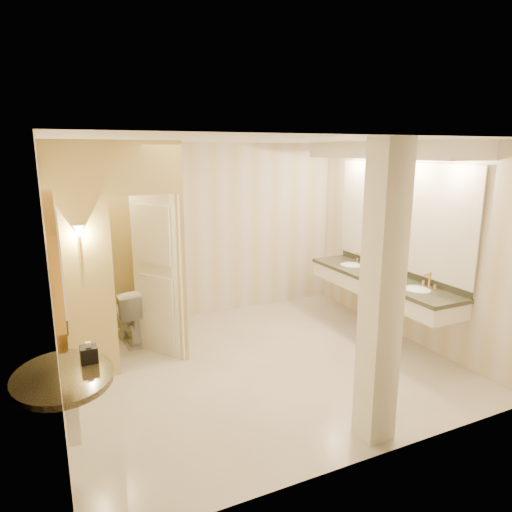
{
  "coord_description": "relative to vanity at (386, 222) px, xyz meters",
  "views": [
    {
      "loc": [
        -2.24,
        -4.69,
        2.6
      ],
      "look_at": [
        0.05,
        0.2,
        1.33
      ],
      "focal_mm": 32.0,
      "sensor_mm": 36.0,
      "label": 1
    }
  ],
  "objects": [
    {
      "name": "vanity",
      "position": [
        0.0,
        0.0,
        0.0
      ],
      "size": [
        0.75,
        2.75,
        2.09
      ],
      "color": "white",
      "rests_on": "floor"
    },
    {
      "name": "tissue_box",
      "position": [
        -4.0,
        -1.08,
        -0.69
      ],
      "size": [
        0.14,
        0.14,
        0.13
      ],
      "primitive_type": "cube",
      "rotation": [
        0.0,
        0.0,
        0.01
      ],
      "color": "black",
      "rests_on": "console_shelf"
    },
    {
      "name": "console_shelf",
      "position": [
        -4.19,
        -1.22,
        -0.29
      ],
      "size": [
        0.96,
        0.96,
        1.93
      ],
      "color": "black",
      "rests_on": "floor"
    },
    {
      "name": "toilet_closet",
      "position": [
        -3.11,
        0.83,
        -0.24
      ],
      "size": [
        1.5,
        1.55,
        2.7
      ],
      "color": "#E8D079",
      "rests_on": "floor"
    },
    {
      "name": "soap_bottle_c",
      "position": [
        -0.03,
        -0.14,
        -0.66
      ],
      "size": [
        0.09,
        0.1,
        0.19
      ],
      "primitive_type": "imported",
      "rotation": [
        0.0,
        0.0,
        -0.35
      ],
      "color": "#C6B28C",
      "rests_on": "vanity"
    },
    {
      "name": "wall_left",
      "position": [
        -4.23,
        -0.14,
        -0.28
      ],
      "size": [
        0.02,
        4.0,
        2.7
      ],
      "primitive_type": "cube",
      "color": "beige",
      "rests_on": "floor"
    },
    {
      "name": "wall_front",
      "position": [
        -1.98,
        -2.14,
        -0.28
      ],
      "size": [
        4.5,
        0.02,
        2.7
      ],
      "primitive_type": "cube",
      "color": "beige",
      "rests_on": "floor"
    },
    {
      "name": "soap_bottle_b",
      "position": [
        -0.08,
        0.17,
        -0.7
      ],
      "size": [
        0.11,
        0.11,
        0.11
      ],
      "primitive_type": "imported",
      "rotation": [
        0.0,
        0.0,
        0.35
      ],
      "color": "silver",
      "rests_on": "vanity"
    },
    {
      "name": "wall_back",
      "position": [
        -1.98,
        1.86,
        -0.28
      ],
      "size": [
        4.5,
        0.02,
        2.7
      ],
      "primitive_type": "cube",
      "color": "beige",
      "rests_on": "floor"
    },
    {
      "name": "wall_sconce",
      "position": [
        -3.9,
        0.29,
        0.1
      ],
      "size": [
        0.14,
        0.14,
        0.42
      ],
      "color": "gold",
      "rests_on": "toilet_closet"
    },
    {
      "name": "ceiling",
      "position": [
        -1.98,
        -0.14,
        1.07
      ],
      "size": [
        4.5,
        4.5,
        0.0
      ],
      "primitive_type": "plane",
      "rotation": [
        3.14,
        0.0,
        0.0
      ],
      "color": "white",
      "rests_on": "wall_back"
    },
    {
      "name": "wall_right",
      "position": [
        0.27,
        -0.14,
        -0.28
      ],
      "size": [
        0.02,
        4.0,
        2.7
      ],
      "primitive_type": "cube",
      "color": "beige",
      "rests_on": "floor"
    },
    {
      "name": "pillar",
      "position": [
        -1.63,
        -1.87,
        -0.28
      ],
      "size": [
        0.28,
        0.28,
        2.7
      ],
      "primitive_type": "cube",
      "color": "white",
      "rests_on": "floor"
    },
    {
      "name": "floor",
      "position": [
        -1.98,
        -0.14,
        -1.63
      ],
      "size": [
        4.5,
        4.5,
        0.0
      ],
      "primitive_type": "plane",
      "color": "beige",
      "rests_on": "ground"
    },
    {
      "name": "toilet",
      "position": [
        -3.29,
        1.26,
        -1.24
      ],
      "size": [
        0.51,
        0.81,
        0.78
      ],
      "primitive_type": "imported",
      "rotation": [
        0.0,
        0.0,
        3.24
      ],
      "color": "white",
      "rests_on": "floor"
    },
    {
      "name": "soap_bottle_a",
      "position": [
        -0.13,
        -0.21,
        -0.69
      ],
      "size": [
        0.06,
        0.06,
        0.13
      ],
      "primitive_type": "imported",
      "rotation": [
        0.0,
        0.0,
        -0.05
      ],
      "color": "beige",
      "rests_on": "vanity"
    }
  ]
}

